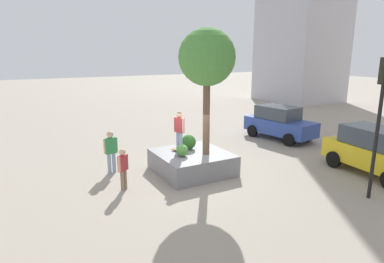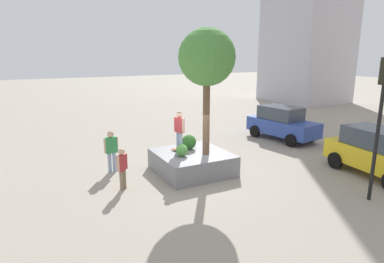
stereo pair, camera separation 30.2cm
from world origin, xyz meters
name	(u,v)px [view 2 (the right image)]	position (x,y,z in m)	size (l,w,h in m)	color
ground_plane	(195,176)	(0.00, 0.00, 0.00)	(120.00, 120.00, 0.00)	#9E9384
planter_ledge	(192,162)	(-0.48, 0.09, 0.42)	(2.91, 2.86, 0.85)	gray
plaza_tree	(207,58)	(-0.06, 0.52, 4.68)	(2.23, 2.23, 5.00)	brown
boxwood_shrub	(182,150)	(-0.22, -0.50, 1.09)	(0.49, 0.49, 0.49)	#4C8C3D
hedge_clump	(189,142)	(-1.00, 0.21, 1.16)	(0.63, 0.63, 0.63)	#2D6628
skateboard	(180,151)	(-0.80, -0.33, 0.91)	(0.82, 0.50, 0.07)	brown
skateboarder	(179,128)	(-0.80, -0.33, 1.87)	(0.54, 0.29, 1.65)	#8C9EB7
sedan_parked	(282,123)	(-2.90, 7.21, 0.97)	(4.31, 2.38, 1.91)	#2D479E
taxi_cab	(378,152)	(3.35, 6.56, 0.98)	(4.32, 2.29, 1.94)	gold
traffic_light_corner	(381,106)	(4.73, 4.21, 3.23)	(0.37, 0.35, 4.76)	black
passerby_with_bag	(122,166)	(-0.05, -2.99, 0.90)	(0.40, 0.44, 1.55)	#847056
pedestrian_crossing	(111,148)	(-2.01, -2.90, 1.03)	(0.28, 0.60, 1.79)	#8C9EB7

